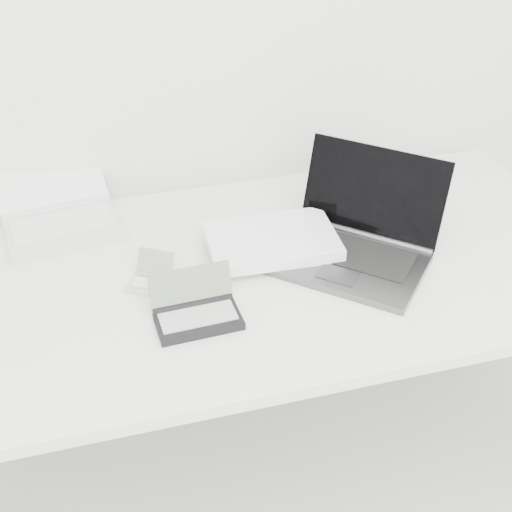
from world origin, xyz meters
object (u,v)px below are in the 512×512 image
object	(u,v)px
netbook_open_white	(60,215)
palmtop_charcoal	(196,312)
laptop_large	(317,241)
desk	(264,281)

from	to	relation	value
netbook_open_white	palmtop_charcoal	size ratio (longest dim) A/B	2.07
laptop_large	palmtop_charcoal	bearing A→B (deg)	-111.51
laptop_large	palmtop_charcoal	world-z (taller)	laptop_large
desk	netbook_open_white	xyz separation A→B (m)	(-0.45, 0.31, 0.07)
palmtop_charcoal	netbook_open_white	bearing A→B (deg)	116.55
palmtop_charcoal	laptop_large	bearing A→B (deg)	23.53
netbook_open_white	laptop_large	bearing A→B (deg)	-35.19
desk	laptop_large	distance (m)	0.16
desk	palmtop_charcoal	xyz separation A→B (m)	(-0.19, -0.15, 0.07)
desk	laptop_large	xyz separation A→B (m)	(0.13, 0.01, 0.08)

